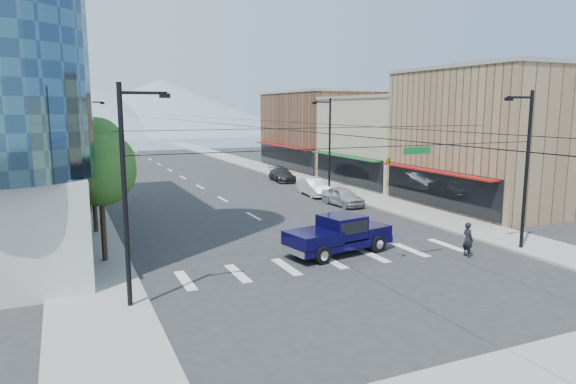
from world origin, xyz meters
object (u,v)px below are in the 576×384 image
parked_car_near (343,196)px  parked_car_far (282,175)px  pedestrian (468,239)px  parked_car_mid (314,187)px  pickup_truck (338,234)px

parked_car_near → parked_car_far: 15.43m
pedestrian → parked_car_mid: bearing=-3.4°
pickup_truck → parked_car_near: pickup_truck is taller
parked_car_mid → pickup_truck: bearing=-108.2°
pedestrian → parked_car_near: pedestrian is taller
pickup_truck → parked_car_near: (7.43, 12.38, -0.34)m
parked_car_near → pickup_truck: bearing=-125.0°
parked_car_mid → parked_car_far: bearing=88.4°
pickup_truck → parked_car_far: pickup_truck is taller
parked_car_mid → parked_car_far: parked_car_mid is taller
pickup_truck → parked_car_far: (8.54, 27.77, -0.39)m
pedestrian → parked_car_far: size_ratio=0.38×
pickup_truck → pedestrian: pickup_truck is taller
parked_car_near → parked_car_far: (1.12, 15.39, -0.05)m
parked_car_near → parked_car_far: size_ratio=0.91×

